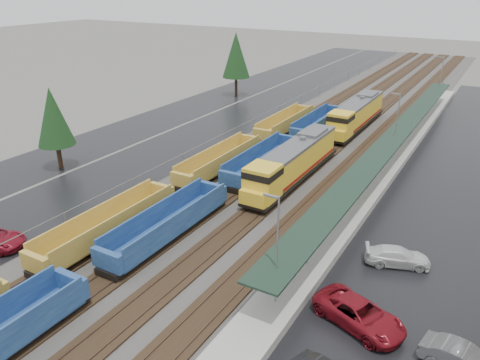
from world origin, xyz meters
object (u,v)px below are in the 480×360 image
object	(u,v)px
locomotive_trail	(356,115)
well_string_yellow	(109,226)
locomotive_lead	(292,163)
parked_car_east_c	(397,257)
well_string_blue	(168,225)
parked_car_east_b	(359,314)

from	to	relation	value
locomotive_trail	well_string_yellow	size ratio (longest dim) A/B	0.23
locomotive_lead	parked_car_east_c	bearing A→B (deg)	-37.12
locomotive_lead	locomotive_trail	xyz separation A→B (m)	(0.00, 21.00, 0.00)
well_string_blue	parked_car_east_b	world-z (taller)	well_string_blue
parked_car_east_c	locomotive_trail	bearing A→B (deg)	2.52
well_string_yellow	well_string_blue	bearing A→B (deg)	32.55
locomotive_lead	parked_car_east_c	distance (m)	16.30
well_string_blue	locomotive_trail	bearing A→B (deg)	83.68
well_string_yellow	parked_car_east_c	distance (m)	22.37
parked_car_east_c	well_string_blue	bearing A→B (deg)	87.18
locomotive_trail	parked_car_east_c	xyz separation A→B (m)	(12.93, -30.79, -1.55)
parked_car_east_c	well_string_yellow	bearing A→B (deg)	90.35
locomotive_lead	parked_car_east_b	size ratio (longest dim) A/B	3.17
well_string_blue	parked_car_east_c	xyz separation A→B (m)	(16.93, 5.32, -0.50)
locomotive_lead	well_string_yellow	bearing A→B (deg)	-114.36
locomotive_trail	parked_car_east_b	xyz separation A→B (m)	(12.47, -38.61, -1.43)
locomotive_lead	parked_car_east_b	xyz separation A→B (m)	(12.47, -17.61, -1.43)
well_string_blue	locomotive_lead	bearing A→B (deg)	75.17
parked_car_east_b	locomotive_trail	bearing A→B (deg)	38.28
locomotive_lead	parked_car_east_b	bearing A→B (deg)	-54.71
well_string_yellow	well_string_blue	distance (m)	4.75
parked_car_east_b	parked_car_east_c	distance (m)	7.84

